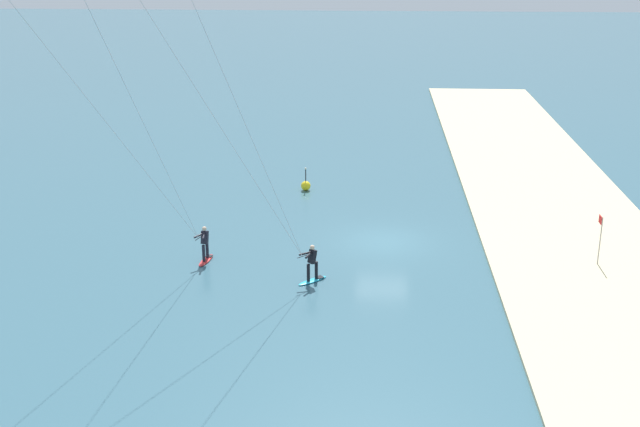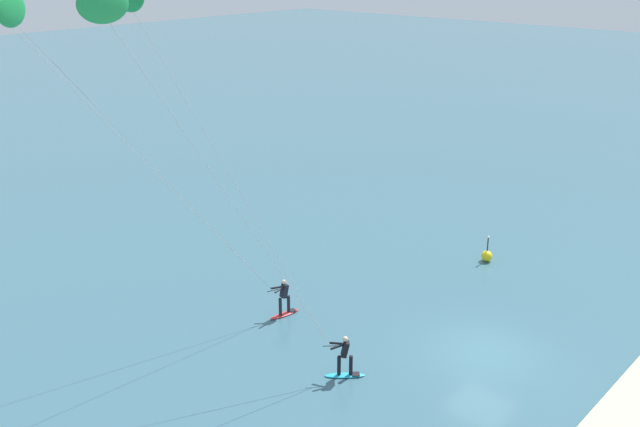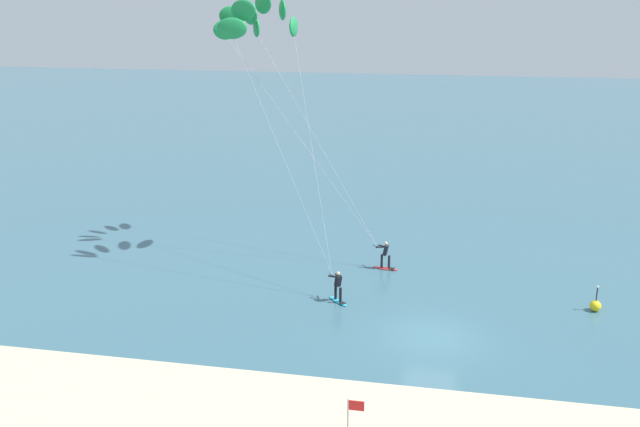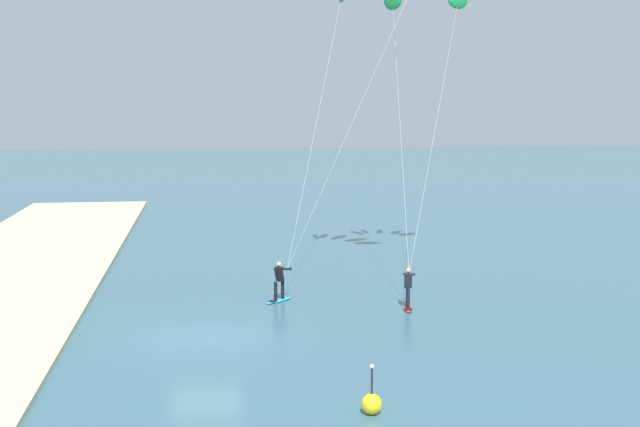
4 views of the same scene
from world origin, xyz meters
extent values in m
plane|color=#386070|center=(0.00, 0.00, 0.00)|extent=(240.00, 240.00, 0.00)
ellipsoid|color=#23ADD1|center=(-4.92, 3.08, 0.04)|extent=(1.29, 1.33, 0.08)
cube|color=black|center=(-4.64, 2.78, 0.09)|extent=(0.40, 0.40, 0.02)
cylinder|color=black|center=(-5.08, 3.23, 0.47)|extent=(0.14, 0.14, 0.78)
cylinder|color=black|center=(-4.77, 2.92, 0.47)|extent=(0.14, 0.14, 0.78)
cube|color=black|center=(-4.92, 3.08, 1.16)|extent=(0.44, 0.44, 0.63)
sphere|color=beige|center=(-4.92, 3.08, 1.58)|extent=(0.20, 0.20, 0.20)
cylinder|color=black|center=(-5.31, 3.46, 1.31)|extent=(0.41, 0.41, 0.03)
cylinder|color=black|center=(-5.20, 3.19, 1.34)|extent=(0.59, 0.32, 0.15)
cylinder|color=black|center=(-5.04, 3.35, 1.34)|extent=(0.32, 0.59, 0.15)
ellipsoid|color=#1E9347|center=(-11.29, 6.71, 13.54)|extent=(1.67, 0.32, 1.10)
cylinder|color=#B2B2B7|center=(-6.94, 6.45, 7.27)|extent=(3.28, 5.99, 11.93)
cylinder|color=#B2B2B7|center=(-8.30, 5.09, 7.27)|extent=(6.00, 3.27, 11.93)
ellipsoid|color=red|center=(-2.96, 8.09, 0.04)|extent=(1.54, 0.61, 0.08)
cube|color=black|center=(-2.56, 8.02, 0.09)|extent=(0.33, 0.33, 0.02)
cylinder|color=black|center=(-3.18, 8.13, 0.47)|extent=(0.14, 0.14, 0.78)
cylinder|color=black|center=(-2.75, 8.06, 0.47)|extent=(0.14, 0.14, 0.78)
cube|color=black|center=(-2.96, 8.09, 1.16)|extent=(0.37, 0.35, 0.63)
sphere|color=beige|center=(-2.96, 8.09, 1.58)|extent=(0.20, 0.20, 0.20)
cylinder|color=black|center=(-3.49, 8.26, 1.31)|extent=(0.53, 0.20, 0.03)
cylinder|color=black|center=(-3.26, 8.07, 1.34)|extent=(0.61, 0.13, 0.15)
cylinder|color=black|center=(-3.19, 8.28, 1.34)|extent=(0.52, 0.45, 0.15)
ellipsoid|color=#1E9347|center=(-12.59, 9.53, 13.34)|extent=(1.38, 0.91, 1.10)
cylinder|color=#B2B2B7|center=(-7.55, 10.41, 7.18)|extent=(8.14, 4.32, 11.74)
cylinder|color=#B2B2B7|center=(-8.04, 8.90, 7.18)|extent=(9.12, 1.29, 11.74)
sphere|color=yellow|center=(7.96, 4.40, 0.28)|extent=(0.56, 0.56, 0.56)
cylinder|color=#262628|center=(7.96, 4.40, 0.91)|extent=(0.06, 0.06, 0.70)
sphere|color=#F2F2CC|center=(7.96, 4.40, 1.32)|extent=(0.12, 0.12, 0.12)
camera|label=1|loc=(-36.81, 0.72, 14.26)|focal=45.61mm
camera|label=2|loc=(-22.95, -11.62, 15.03)|focal=40.76mm
camera|label=3|loc=(0.26, -29.23, 14.91)|focal=38.64mm
camera|label=4|loc=(28.67, 0.13, 8.26)|focal=46.37mm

